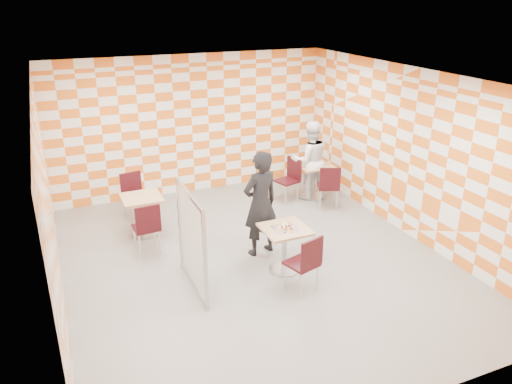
{
  "coord_description": "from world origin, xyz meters",
  "views": [
    {
      "loc": [
        -2.84,
        -6.72,
        4.16
      ],
      "look_at": [
        0.1,
        0.2,
        1.15
      ],
      "focal_mm": 35.0,
      "sensor_mm": 36.0,
      "label": 1
    }
  ],
  "objects_px": {
    "main_table": "(285,242)",
    "soda_bottle": "(318,158)",
    "second_table": "(314,175)",
    "chair_second_front": "(329,184)",
    "partition": "(192,240)",
    "man_dark": "(260,204)",
    "empty_table": "(143,209)",
    "chair_empty_far": "(133,192)",
    "sport_bottle": "(304,160)",
    "man_white": "(310,160)",
    "chair_main_front": "(306,260)",
    "chair_second_side": "(290,176)",
    "chair_empty_near": "(147,225)"
  },
  "relations": [
    {
      "from": "second_table",
      "to": "chair_empty_near",
      "type": "height_order",
      "value": "chair_empty_near"
    },
    {
      "from": "man_dark",
      "to": "soda_bottle",
      "type": "relative_size",
      "value": 7.9
    },
    {
      "from": "main_table",
      "to": "partition",
      "type": "height_order",
      "value": "partition"
    },
    {
      "from": "chair_empty_far",
      "to": "man_white",
      "type": "xyz_separation_m",
      "value": [
        3.67,
        -0.4,
        0.31
      ]
    },
    {
      "from": "chair_empty_far",
      "to": "second_table",
      "type": "bearing_deg",
      "value": -6.38
    },
    {
      "from": "soda_bottle",
      "to": "partition",
      "type": "bearing_deg",
      "value": -144.3
    },
    {
      "from": "main_table",
      "to": "empty_table",
      "type": "distance_m",
      "value": 2.82
    },
    {
      "from": "second_table",
      "to": "chair_second_front",
      "type": "distance_m",
      "value": 0.68
    },
    {
      "from": "chair_second_side",
      "to": "partition",
      "type": "distance_m",
      "value": 3.83
    },
    {
      "from": "chair_main_front",
      "to": "chair_empty_far",
      "type": "bearing_deg",
      "value": 116.59
    },
    {
      "from": "man_white",
      "to": "main_table",
      "type": "bearing_deg",
      "value": 63.9
    },
    {
      "from": "second_table",
      "to": "man_dark",
      "type": "xyz_separation_m",
      "value": [
        -2.05,
        -1.84,
        0.4
      ]
    },
    {
      "from": "main_table",
      "to": "chair_main_front",
      "type": "height_order",
      "value": "chair_main_front"
    },
    {
      "from": "chair_second_front",
      "to": "partition",
      "type": "distance_m",
      "value": 3.84
    },
    {
      "from": "main_table",
      "to": "chair_empty_near",
      "type": "height_order",
      "value": "chair_empty_near"
    },
    {
      "from": "empty_table",
      "to": "second_table",
      "type": "bearing_deg",
      "value": 5.79
    },
    {
      "from": "empty_table",
      "to": "chair_empty_far",
      "type": "height_order",
      "value": "chair_empty_far"
    },
    {
      "from": "chair_second_front",
      "to": "chair_empty_far",
      "type": "distance_m",
      "value": 3.9
    },
    {
      "from": "empty_table",
      "to": "man_dark",
      "type": "distance_m",
      "value": 2.27
    },
    {
      "from": "chair_empty_far",
      "to": "man_white",
      "type": "bearing_deg",
      "value": -6.28
    },
    {
      "from": "main_table",
      "to": "chair_empty_far",
      "type": "relative_size",
      "value": 0.81
    },
    {
      "from": "partition",
      "to": "sport_bottle",
      "type": "bearing_deg",
      "value": 38.49
    },
    {
      "from": "second_table",
      "to": "chair_main_front",
      "type": "bearing_deg",
      "value": -120.75
    },
    {
      "from": "empty_table",
      "to": "soda_bottle",
      "type": "relative_size",
      "value": 3.26
    },
    {
      "from": "chair_empty_far",
      "to": "chair_empty_near",
      "type": "bearing_deg",
      "value": -91.88
    },
    {
      "from": "main_table",
      "to": "empty_table",
      "type": "xyz_separation_m",
      "value": [
        -1.81,
        2.16,
        0.0
      ]
    },
    {
      "from": "empty_table",
      "to": "man_white",
      "type": "bearing_deg",
      "value": 6.2
    },
    {
      "from": "second_table",
      "to": "chair_empty_far",
      "type": "relative_size",
      "value": 0.81
    },
    {
      "from": "empty_table",
      "to": "soda_bottle",
      "type": "height_order",
      "value": "soda_bottle"
    },
    {
      "from": "man_white",
      "to": "soda_bottle",
      "type": "distance_m",
      "value": 0.25
    },
    {
      "from": "man_dark",
      "to": "soda_bottle",
      "type": "xyz_separation_m",
      "value": [
        2.19,
        1.94,
        -0.06
      ]
    },
    {
      "from": "chair_main_front",
      "to": "man_white",
      "type": "height_order",
      "value": "man_white"
    },
    {
      "from": "chair_main_front",
      "to": "chair_second_side",
      "type": "bearing_deg",
      "value": 67.04
    },
    {
      "from": "chair_second_front",
      "to": "man_dark",
      "type": "bearing_deg",
      "value": -150.04
    },
    {
      "from": "man_dark",
      "to": "man_white",
      "type": "height_order",
      "value": "man_dark"
    },
    {
      "from": "chair_main_front",
      "to": "sport_bottle",
      "type": "bearing_deg",
      "value": 62.63
    },
    {
      "from": "partition",
      "to": "chair_empty_far",
      "type": "bearing_deg",
      "value": 97.01
    },
    {
      "from": "main_table",
      "to": "chair_main_front",
      "type": "xyz_separation_m",
      "value": [
        0.0,
        -0.71,
        0.04
      ]
    },
    {
      "from": "chair_empty_near",
      "to": "soda_bottle",
      "type": "relative_size",
      "value": 4.02
    },
    {
      "from": "main_table",
      "to": "chair_second_front",
      "type": "xyz_separation_m",
      "value": [
        1.91,
        1.87,
        0.04
      ]
    },
    {
      "from": "chair_second_side",
      "to": "partition",
      "type": "relative_size",
      "value": 0.6
    },
    {
      "from": "partition",
      "to": "soda_bottle",
      "type": "xyz_separation_m",
      "value": [
        3.55,
        2.55,
        0.06
      ]
    },
    {
      "from": "main_table",
      "to": "soda_bottle",
      "type": "distance_m",
      "value": 3.37
    },
    {
      "from": "main_table",
      "to": "man_dark",
      "type": "height_order",
      "value": "man_dark"
    },
    {
      "from": "main_table",
      "to": "chair_second_side",
      "type": "xyz_separation_m",
      "value": [
        1.4,
        2.6,
        0.04
      ]
    },
    {
      "from": "man_dark",
      "to": "soda_bottle",
      "type": "height_order",
      "value": "man_dark"
    },
    {
      "from": "sport_bottle",
      "to": "man_white",
      "type": "bearing_deg",
      "value": -40.78
    },
    {
      "from": "chair_empty_near",
      "to": "chair_empty_far",
      "type": "relative_size",
      "value": 1.0
    },
    {
      "from": "chair_second_side",
      "to": "man_dark",
      "type": "xyz_separation_m",
      "value": [
        -1.52,
        -1.9,
        0.36
      ]
    },
    {
      "from": "partition",
      "to": "sport_bottle",
      "type": "height_order",
      "value": "partition"
    }
  ]
}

